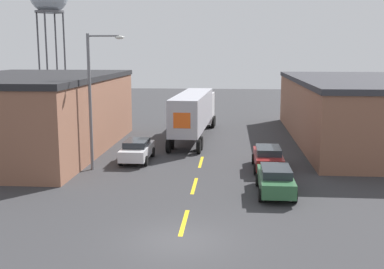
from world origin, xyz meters
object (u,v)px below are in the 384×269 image
object	(u,v)px
semi_truck	(195,110)
parked_car_left_far	(137,150)
parked_car_right_mid	(268,157)
street_lamp	(94,93)
parked_car_right_near	(275,179)

from	to	relation	value
semi_truck	parked_car_left_far	bearing A→B (deg)	-106.17
semi_truck	parked_car_right_mid	size ratio (longest dim) A/B	3.37
parked_car_left_far	street_lamp	world-z (taller)	street_lamp
parked_car_right_near	street_lamp	xyz separation A→B (m)	(-11.21, 4.56, 4.19)
parked_car_right_mid	street_lamp	xyz separation A→B (m)	(-11.21, -0.91, 4.19)
semi_truck	street_lamp	world-z (taller)	street_lamp
parked_car_right_mid	parked_car_left_far	world-z (taller)	same
parked_car_right_mid	parked_car_left_far	distance (m)	9.16
semi_truck	parked_car_right_near	size ratio (longest dim) A/B	3.37
parked_car_right_mid	street_lamp	world-z (taller)	street_lamp
semi_truck	parked_car_left_far	xyz separation A→B (m)	(-3.32, -9.69, -1.64)
semi_truck	parked_car_right_near	world-z (taller)	semi_truck
parked_car_right_near	parked_car_right_mid	bearing A→B (deg)	90.00
parked_car_right_mid	parked_car_right_near	distance (m)	5.48
parked_car_left_far	parked_car_right_mid	bearing A→B (deg)	-10.95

